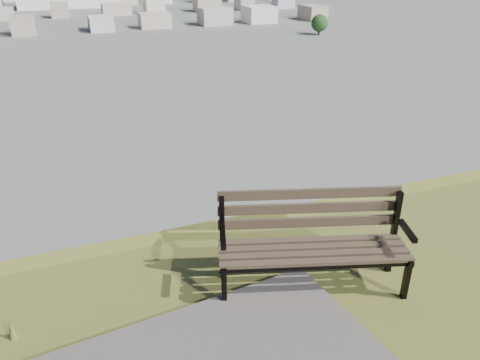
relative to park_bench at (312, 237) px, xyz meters
name	(u,v)px	position (x,y,z in m)	size (l,w,h in m)	color
park_bench	(312,237)	(0.00, 0.00, 0.00)	(1.92, 1.10, 0.96)	#463828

